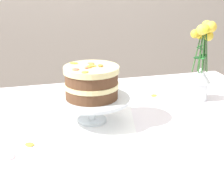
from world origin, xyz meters
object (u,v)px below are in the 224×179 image
object	(u,v)px
flower_vase	(202,64)
cake_stand	(92,102)
layer_cake	(92,82)
dining_table	(126,139)

from	to	relation	value
flower_vase	cake_stand	bearing A→B (deg)	-167.18
cake_stand	layer_cake	size ratio (longest dim) A/B	1.40
flower_vase	dining_table	bearing A→B (deg)	-162.09
dining_table	layer_cake	xyz separation A→B (m)	(-0.14, 0.00, 0.25)
layer_cake	cake_stand	bearing A→B (deg)	4.37
dining_table	layer_cake	distance (m)	0.29
layer_cake	flower_vase	xyz separation A→B (m)	(0.52, 0.12, 0.00)
dining_table	flower_vase	world-z (taller)	flower_vase
dining_table	layer_cake	bearing A→B (deg)	177.97
cake_stand	flower_vase	size ratio (longest dim) A/B	0.82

